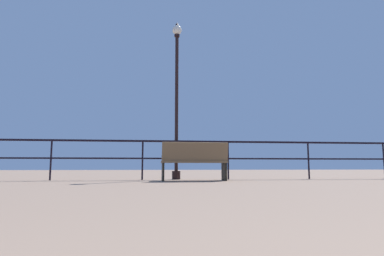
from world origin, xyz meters
The scene contains 3 objects.
pier_railing centered at (0.00, 9.49, 0.76)m, with size 24.77×0.05×1.02m.
bench_near_left centered at (0.13, 8.77, 0.51)m, with size 1.59×0.64×0.91m.
lamppost_center centered at (-0.24, 9.70, 2.45)m, with size 0.27×0.27×4.37m.
Camera 1 is at (-0.83, 1.30, 0.35)m, focal length 29.42 mm.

